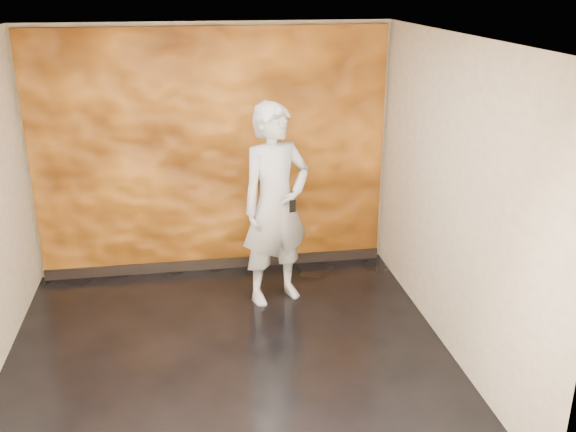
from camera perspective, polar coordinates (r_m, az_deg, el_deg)
The scene contains 5 objects.
room at distance 5.34m, azimuth -5.64°, elevation 0.29°, with size 4.02×4.02×2.81m.
feature_wall at distance 7.21m, azimuth -6.74°, elevation 5.48°, with size 3.90×0.06×2.75m, color orange.
baseboard at distance 7.62m, azimuth -6.31°, elevation -4.22°, with size 3.90×0.04×0.12m, color black.
man at distance 6.52m, azimuth -1.10°, elevation 0.96°, with size 0.77×0.50×2.10m, color #8F959D.
phone at distance 6.25m, azimuth 0.41°, elevation 0.89°, with size 0.07×0.01×0.13m, color black.
Camera 1 is at (-0.29, -5.00, 3.24)m, focal length 40.00 mm.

